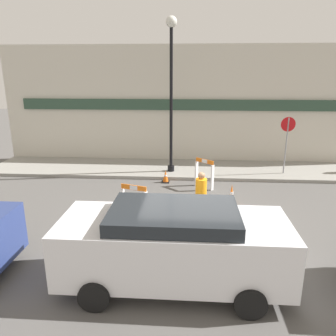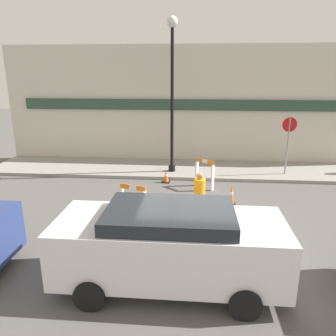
{
  "view_description": "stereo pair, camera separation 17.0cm",
  "coord_description": "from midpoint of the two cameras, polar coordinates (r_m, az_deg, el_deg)",
  "views": [
    {
      "loc": [
        -0.04,
        -8.25,
        4.3
      ],
      "look_at": [
        -0.8,
        2.89,
        1.0
      ],
      "focal_mm": 35.0,
      "sensor_mm": 36.0,
      "label": 1
    },
    {
      "loc": [
        0.13,
        -8.24,
        4.3
      ],
      "look_at": [
        -0.8,
        2.89,
        1.0
      ],
      "focal_mm": 35.0,
      "sensor_mm": 36.0,
      "label": 2
    }
  ],
  "objects": [
    {
      "name": "ground_plane",
      "position": [
        9.3,
        4.03,
        -11.12
      ],
      "size": [
        60.0,
        60.0,
        0.0
      ],
      "primitive_type": "plane",
      "color": "#565451"
    },
    {
      "name": "sidewalk_slab",
      "position": [
        14.78,
        4.41,
        -0.22
      ],
      "size": [
        18.0,
        2.84,
        0.14
      ],
      "color": "gray",
      "rests_on": "ground_plane"
    },
    {
      "name": "storefront_facade",
      "position": [
        15.74,
        4.68,
        10.77
      ],
      "size": [
        18.0,
        0.22,
        5.5
      ],
      "color": "beige",
      "rests_on": "ground_plane"
    },
    {
      "name": "streetlamp_post",
      "position": [
        13.64,
        1.1,
        15.51
      ],
      "size": [
        0.44,
        0.44,
        6.22
      ],
      "color": "black",
      "rests_on": "sidewalk_slab"
    },
    {
      "name": "stop_sign",
      "position": [
        14.41,
        20.55,
        5.15
      ],
      "size": [
        0.6,
        0.07,
        2.39
      ],
      "rotation": [
        0.0,
        0.0,
        3.22
      ],
      "color": "gray",
      "rests_on": "sidewalk_slab"
    },
    {
      "name": "barricade_0",
      "position": [
        12.5,
        6.79,
        -0.83
      ],
      "size": [
        0.71,
        0.64,
        1.14
      ],
      "rotation": [
        0.0,
        0.0,
        2.43
      ],
      "color": "white",
      "rests_on": "ground_plane"
    },
    {
      "name": "barricade_1",
      "position": [
        9.87,
        -5.6,
        -5.73
      ],
      "size": [
        0.83,
        0.37,
        1.09
      ],
      "rotation": [
        0.0,
        0.0,
        5.98
      ],
      "color": "white",
      "rests_on": "ground_plane"
    },
    {
      "name": "traffic_cone_0",
      "position": [
        11.18,
        11.38,
        -4.65
      ],
      "size": [
        0.3,
        0.3,
        0.69
      ],
      "color": "black",
      "rests_on": "ground_plane"
    },
    {
      "name": "traffic_cone_1",
      "position": [
        13.16,
        0.03,
        -1.51
      ],
      "size": [
        0.3,
        0.3,
        0.5
      ],
      "color": "black",
      "rests_on": "ground_plane"
    },
    {
      "name": "traffic_cone_2",
      "position": [
        9.52,
        -0.51,
        -8.57
      ],
      "size": [
        0.3,
        0.3,
        0.56
      ],
      "color": "black",
      "rests_on": "ground_plane"
    },
    {
      "name": "person_worker",
      "position": [
        9.1,
        6.01,
        -5.43
      ],
      "size": [
        0.41,
        0.41,
        1.7
      ],
      "rotation": [
        0.0,
        0.0,
        2.03
      ],
      "color": "#33333D",
      "rests_on": "ground_plane"
    },
    {
      "name": "parked_car_1",
      "position": [
        6.79,
        1.05,
        -12.87
      ],
      "size": [
        4.6,
        1.96,
        1.72
      ],
      "color": "silver",
      "rests_on": "ground_plane"
    }
  ]
}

